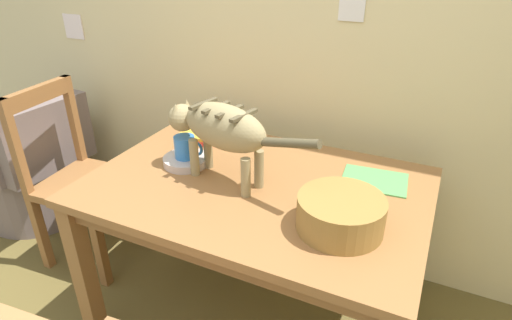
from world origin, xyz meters
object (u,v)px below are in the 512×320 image
magazine (374,180)px  wooden_chair_near (80,180)px  dining_table (256,202)px  coffee_mug (186,147)px  cat (220,128)px  book_stack (200,136)px  wicker_basket (341,213)px  saucer_bowl (186,161)px  wicker_armchair (36,176)px

magazine → wooden_chair_near: size_ratio=0.26×
dining_table → coffee_mug: 0.37m
wooden_chair_near → magazine: bearing=92.3°
cat → book_stack: cat is taller
dining_table → wicker_basket: 0.43m
dining_table → wooden_chair_near: size_ratio=1.37×
coffee_mug → wicker_basket: coffee_mug is taller
dining_table → wooden_chair_near: (-1.03, 0.04, -0.17)m
cat → wooden_chair_near: cat is taller
dining_table → saucer_bowl: size_ratio=6.83×
dining_table → magazine: 0.47m
cat → dining_table: bearing=-66.5°
coffee_mug → magazine: bearing=14.9°
cat → wicker_armchair: (-1.46, 0.21, -0.67)m
magazine → book_stack: bearing=172.2°
cat → wicker_basket: bearing=-91.3°
cat → wicker_armchair: size_ratio=0.86×
cat → magazine: cat is taller
dining_table → saucer_bowl: bearing=177.4°
cat → book_stack: bearing=56.7°
book_stack → wicker_armchair: (-1.19, -0.06, -0.47)m
book_stack → wicker_armchair: 1.28m
wicker_armchair → magazine: bearing=-85.1°
wicker_basket → cat: bearing=166.6°
wicker_armchair → wooden_chair_near: bearing=-100.5°
saucer_bowl → wicker_armchair: (-1.26, 0.17, -0.47)m
cat → coffee_mug: 0.24m
wicker_basket → wicker_armchair: size_ratio=0.36×
wooden_chair_near → book_stack: bearing=104.3°
coffee_mug → book_stack: bearing=108.7°
coffee_mug → book_stack: size_ratio=0.72×
coffee_mug → wooden_chair_near: bearing=178.0°
magazine → dining_table: bearing=-158.0°
dining_table → cat: 0.33m
saucer_bowl → book_stack: size_ratio=1.04×
magazine → coffee_mug: bearing=-170.3°
book_stack → wicker_basket: size_ratio=0.64×
dining_table → wicker_armchair: bearing=173.4°
saucer_bowl → wooden_chair_near: wooden_chair_near is taller
magazine → wicker_armchair: (-2.01, -0.03, -0.46)m
saucer_bowl → book_stack: bearing=107.9°
wicker_basket → wooden_chair_near: 1.45m
cat → magazine: (0.55, 0.24, -0.21)m
cat → coffee_mug: bearing=89.8°
coffee_mug → wicker_armchair: size_ratio=0.17×
coffee_mug → wooden_chair_near: 0.78m
saucer_bowl → coffee_mug: size_ratio=1.45×
coffee_mug → wicker_armchair: bearing=172.3°
book_stack → wicker_basket: wicker_basket is taller
book_stack → wicker_basket: 0.88m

